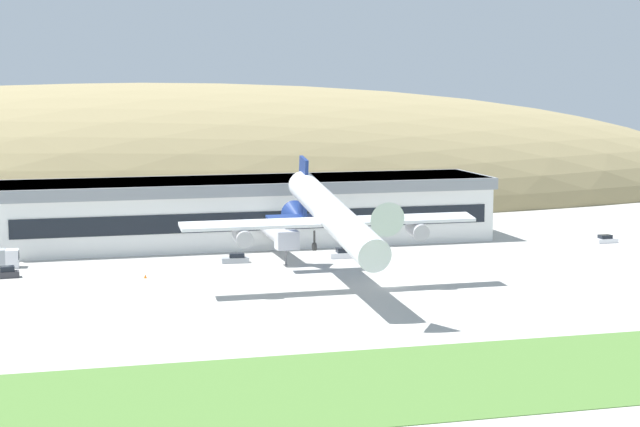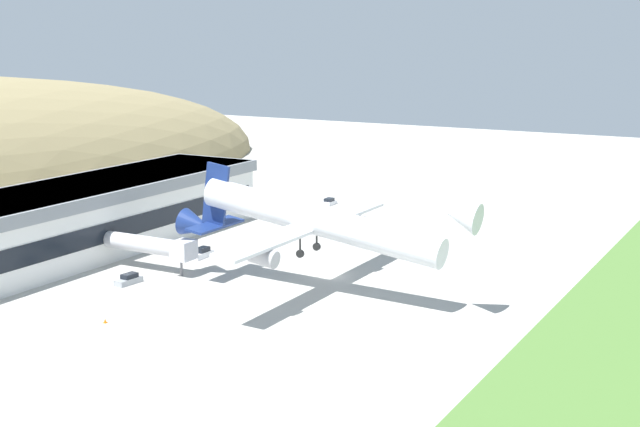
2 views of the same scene
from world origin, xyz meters
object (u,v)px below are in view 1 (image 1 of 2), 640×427
Objects in this scene: service_car_2 at (6,273)px; traffic_cone_0 at (380,264)px; terminal_building at (250,207)px; traffic_cone_1 at (145,276)px; service_car_3 at (343,254)px; cargo_airplane at (332,217)px; jetway_0 at (279,235)px; service_car_1 at (236,259)px; service_car_0 at (606,239)px.

traffic_cone_0 is (55.33, -4.93, -0.42)m from service_car_2.
terminal_building is 32.06m from traffic_cone_0.
service_car_3 is at bearing 15.73° from traffic_cone_1.
cargo_airplane is (2.50, -44.88, 3.91)m from terminal_building.
service_car_1 is at bearing -170.20° from jetway_0.
traffic_cone_1 is (-14.98, -9.19, -0.34)m from service_car_1.
service_car_0 is 0.88× the size of service_car_3.
service_car_2 is at bearing 174.91° from traffic_cone_0.
service_car_2 is at bearing -173.16° from jetway_0.
service_car_3 reaches higher than traffic_cone_0.
jetway_0 is 27.74× the size of traffic_cone_0.
service_car_2 is 52.10m from service_car_3.
cargo_airplane is 28.95m from service_car_3.
service_car_2 is 55.55m from traffic_cone_0.
terminal_building reaches higher than traffic_cone_0.
traffic_cone_0 is at bearing -165.39° from service_car_0.
jetway_0 is at bearing 25.20° from traffic_cone_1.
traffic_cone_1 is (19.48, -5.43, -0.42)m from service_car_2.
cargo_airplane is 65.45m from service_car_0.
service_car_3 is at bearing -0.12° from service_car_1.
service_car_3 reaches higher than traffic_cone_1.
service_car_0 is 66.46m from service_car_1.
service_car_2 is 6.53× the size of traffic_cone_1.
service_car_1 reaches higher than traffic_cone_1.
terminal_building reaches higher than service_car_2.
service_car_0 reaches higher than traffic_cone_0.
service_car_2 is at bearing -176.07° from service_car_0.
cargo_airplane is at bearing -109.21° from service_car_3.
service_car_3 is 7.74× the size of traffic_cone_1.
jetway_0 is 24.78m from traffic_cone_1.
terminal_building reaches higher than jetway_0.
service_car_3 is (11.48, -19.10, -5.71)m from terminal_building.
traffic_cone_1 is (-23.50, 16.63, -10.02)m from cargo_airplane.
service_car_3 is at bearing -7.08° from jetway_0.
jetway_0 is at bearing 172.92° from service_car_3.
service_car_2 is (-41.65, -5.00, -3.29)m from jetway_0.
terminal_building is 146.97× the size of traffic_cone_1.
service_car_2 is 6.53× the size of traffic_cone_0.
traffic_cone_1 is at bearing -15.59° from service_car_2.
cargo_airplane reaches higher than traffic_cone_0.
service_car_1 is at bearing 108.27° from cargo_airplane.
service_car_1 is (-8.52, 25.82, -9.68)m from cargo_airplane.
service_car_2 is at bearing 152.83° from cargo_airplane.
terminal_building is at bearing 121.01° from service_car_3.
jetway_0 reaches higher than service_car_2.
service_car_1 reaches higher than service_car_0.
cargo_airplane reaches higher than service_car_2.
cargo_airplane is at bearing -125.79° from traffic_cone_0.
service_car_1 is 17.51m from service_car_3.
service_car_2 is at bearing 164.41° from traffic_cone_1.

